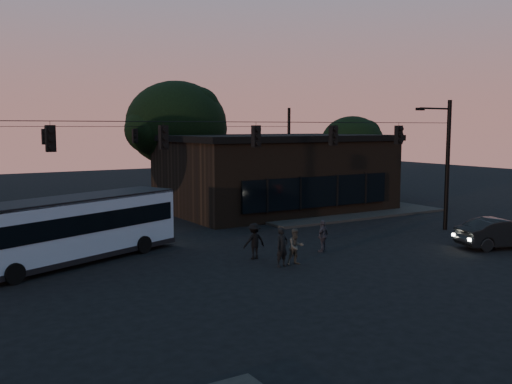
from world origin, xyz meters
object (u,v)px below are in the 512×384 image
pedestrian_b (296,247)px  bus (73,226)px  pedestrian_c (323,236)px  car (502,233)px  pedestrian_a (282,247)px  building (275,172)px  pedestrian_d (254,241)px

pedestrian_b → bus: bearing=150.9°
bus → pedestrian_c: (10.74, -4.09, -0.86)m
car → pedestrian_c: 9.03m
bus → pedestrian_a: 9.26m
building → pedestrian_b: size_ratio=9.68×
building → car: size_ratio=3.43×
building → bus: (-16.52, -8.80, -1.08)m
bus → building: bearing=5.4°
car → pedestrian_d: (-11.71, 4.41, 0.08)m
car → pedestrian_a: pedestrian_a is taller
building → pedestrian_d: 15.69m
pedestrian_a → pedestrian_d: size_ratio=1.04×
pedestrian_d → pedestrian_a: bearing=98.6°
pedestrian_b → pedestrian_c: (2.62, 1.42, -0.03)m
pedestrian_d → car: bearing=160.2°
pedestrian_a → bus: bearing=133.7°
pedestrian_b → pedestrian_c: pedestrian_b is taller
car → pedestrian_b: pedestrian_b is taller
car → pedestrian_c: (-8.12, 3.96, 0.03)m
pedestrian_b → pedestrian_c: 2.98m
pedestrian_c → pedestrian_d: bearing=-31.0°
bus → pedestrian_c: 11.52m
building → pedestrian_c: bearing=-114.2°
bus → pedestrian_b: 9.84m
pedestrian_d → pedestrian_b: bearing=118.3°
bus → car: (18.86, -8.04, -0.89)m
building → pedestrian_a: (-9.13, -14.31, -1.85)m
car → pedestrian_c: pedestrian_c is taller
pedestrian_a → pedestrian_b: (0.72, 0.00, -0.06)m
pedestrian_c → pedestrian_d: (-3.60, 0.46, 0.05)m
building → pedestrian_d: building is taller
pedestrian_c → building: bearing=-138.0°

